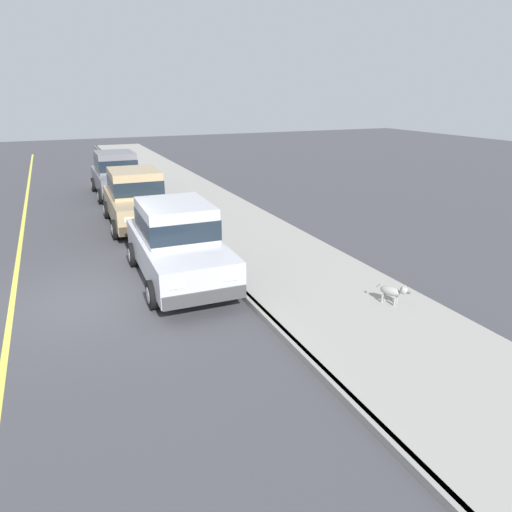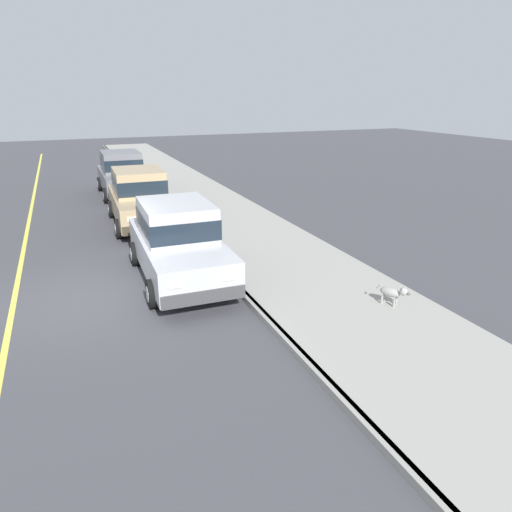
{
  "view_description": "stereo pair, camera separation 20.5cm",
  "coord_description": "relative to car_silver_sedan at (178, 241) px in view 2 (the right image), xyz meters",
  "views": [
    {
      "loc": [
        -0.39,
        -10.1,
        4.39
      ],
      "look_at": [
        3.62,
        -0.93,
        0.85
      ],
      "focal_mm": 32.57,
      "sensor_mm": 36.0,
      "label": 1
    },
    {
      "loc": [
        -0.2,
        -10.18,
        4.39
      ],
      "look_at": [
        3.62,
        -0.93,
        0.85
      ],
      "focal_mm": 32.57,
      "sensor_mm": 36.0,
      "label": 2
    }
  ],
  "objects": [
    {
      "name": "lane_centre_line",
      "position": [
        -3.75,
        -0.48,
        -0.98
      ],
      "size": [
        0.12,
        57.6,
        0.01
      ],
      "primitive_type": "cube",
      "color": "#E0D64C",
      "rests_on": "ground"
    },
    {
      "name": "car_silver_sedan",
      "position": [
        0.0,
        0.0,
        0.0
      ],
      "size": [
        2.1,
        4.63,
        1.92
      ],
      "color": "#BCBCC1",
      "rests_on": "ground"
    },
    {
      "name": "sidewalk",
      "position": [
        2.85,
        -0.48,
        -0.91
      ],
      "size": [
        3.6,
        64.0,
        0.14
      ],
      "primitive_type": "cube",
      "color": "#99968E",
      "rests_on": "ground"
    },
    {
      "name": "dog_grey",
      "position": [
        3.71,
        -3.52,
        -0.55
      ],
      "size": [
        0.43,
        0.69,
        0.49
      ],
      "color": "#999691",
      "rests_on": "sidewalk"
    },
    {
      "name": "car_grey_sedan",
      "position": [
        0.04,
        10.77,
        0.0
      ],
      "size": [
        2.04,
        4.6,
        1.92
      ],
      "color": "slate",
      "rests_on": "ground"
    },
    {
      "name": "ground_plane",
      "position": [
        -2.15,
        -0.48,
        -0.98
      ],
      "size": [
        80.0,
        80.0,
        0.0
      ],
      "primitive_type": "plane",
      "color": "#424247"
    },
    {
      "name": "car_tan_sedan",
      "position": [
        -0.04,
        5.42,
        0.0
      ],
      "size": [
        2.12,
        4.64,
        1.92
      ],
      "color": "tan",
      "rests_on": "ground"
    },
    {
      "name": "curb",
      "position": [
        1.05,
        -0.48,
        -0.91
      ],
      "size": [
        0.16,
        64.0,
        0.14
      ],
      "primitive_type": "cube",
      "color": "gray",
      "rests_on": "ground"
    }
  ]
}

